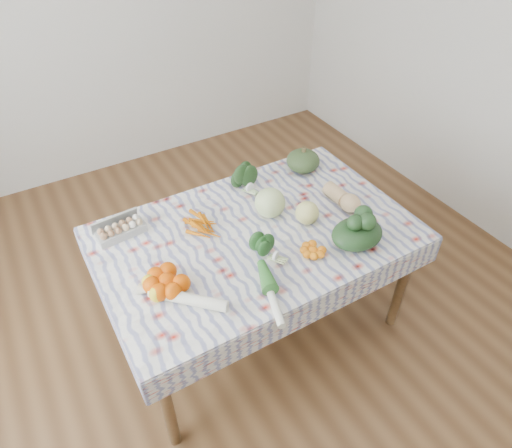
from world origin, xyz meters
name	(u,v)px	position (x,y,z in m)	size (l,w,h in m)	color
ground	(256,321)	(0.00, 0.00, 0.00)	(4.50, 4.50, 0.00)	brown
wall_back	(107,2)	(0.00, 2.25, 1.40)	(4.00, 0.04, 2.80)	silver
dining_table	(256,244)	(0.00, 0.00, 0.68)	(1.60, 1.00, 0.75)	brown
tablecloth	(256,233)	(0.00, 0.00, 0.76)	(1.66, 1.06, 0.01)	silver
egg_carton	(121,231)	(-0.62, 0.34, 0.80)	(0.26, 0.10, 0.07)	#A1A19C
carrot_bunch	(202,228)	(-0.24, 0.16, 0.78)	(0.19, 0.18, 0.04)	#C75F04
kale_bunch	(245,180)	(0.14, 0.37, 0.83)	(0.15, 0.13, 0.13)	#1D3B18
kabocha_squash	(303,161)	(0.55, 0.36, 0.83)	(0.21, 0.21, 0.14)	#364C26
cabbage	(270,203)	(0.14, 0.09, 0.85)	(0.17, 0.17, 0.17)	#C0D689
butternut_squash	(343,196)	(0.55, -0.04, 0.82)	(0.11, 0.24, 0.11)	tan
orange_cluster	(167,281)	(-0.55, -0.13, 0.81)	(0.27, 0.27, 0.09)	#DE4E01
broccoli	(268,251)	(-0.04, -0.19, 0.81)	(0.13, 0.13, 0.09)	#20501F
mandarin_cluster	(313,249)	(0.17, -0.28, 0.79)	(0.15, 0.15, 0.05)	orange
grapefruit	(307,213)	(0.28, -0.07, 0.83)	(0.13, 0.13, 0.13)	#DAD475
spinach_bag	(357,234)	(0.40, -0.33, 0.82)	(0.28, 0.22, 0.12)	black
daikon	(188,299)	(-0.51, -0.26, 0.79)	(0.06, 0.06, 0.39)	white
leek	(271,295)	(-0.17, -0.42, 0.78)	(0.04, 0.04, 0.36)	white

